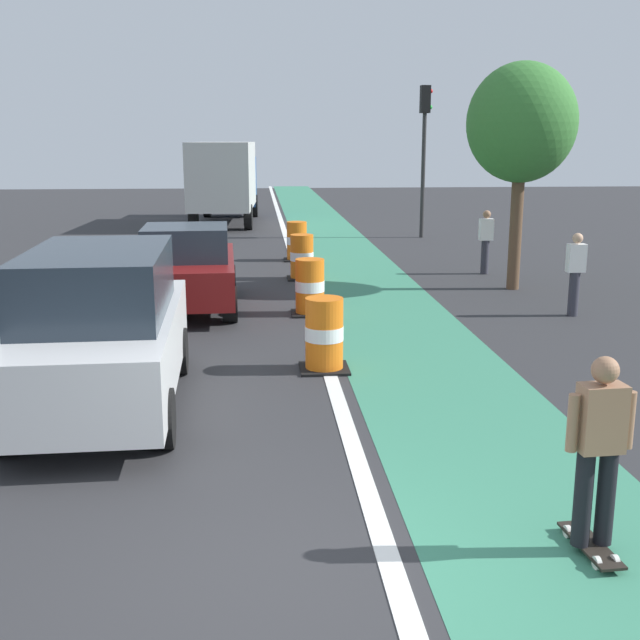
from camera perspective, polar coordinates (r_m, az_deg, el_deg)
ground_plane at (r=6.52m, az=-2.97°, el=-18.02°), size 100.00×100.00×0.00m
bike_lane_strip at (r=18.08m, az=3.50°, el=2.28°), size 2.50×80.00×0.01m
lane_divider_stripe at (r=17.93m, az=-1.25°, el=2.22°), size 0.20×80.00×0.01m
skateboarder_on_lane at (r=6.81m, az=19.52°, el=-8.83°), size 0.57×0.81×1.69m
parked_suv_nearest at (r=10.19m, az=-15.55°, el=-0.65°), size 2.03×4.66×2.04m
parked_sedan_second at (r=15.91m, az=-9.58°, el=3.69°), size 2.03×4.16×1.70m
traffic_barrel_front at (r=11.60m, az=0.31°, el=-1.10°), size 0.73×0.73×1.09m
traffic_barrel_mid at (r=15.32m, az=-0.74°, el=2.37°), size 0.73×0.73×1.09m
traffic_barrel_back at (r=19.25m, az=-1.32°, el=4.55°), size 0.73×0.73×1.09m
traffic_barrel_far at (r=22.25m, az=-1.69°, el=5.70°), size 0.73×0.73×1.09m
delivery_truck_down_block at (r=32.22m, az=-6.92°, el=10.21°), size 2.63×7.69×3.23m
traffic_light_corner at (r=27.61m, az=7.57°, el=13.18°), size 0.41×0.32×5.10m
pedestrian_crossing at (r=15.91m, az=18.00°, el=3.34°), size 0.34×0.20×1.61m
pedestrian_waiting at (r=20.38m, az=11.91°, el=5.69°), size 0.34×0.20×1.61m
street_tree_sidewalk at (r=18.27m, az=14.39°, el=13.58°), size 2.40×2.40×5.00m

